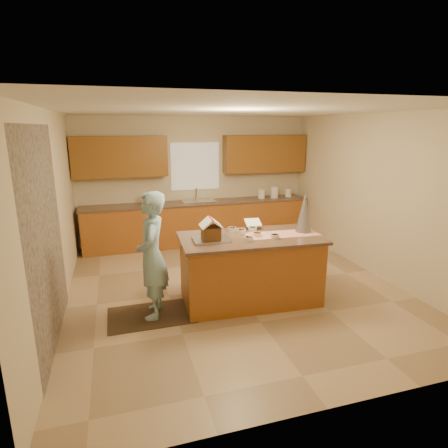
{
  "coord_description": "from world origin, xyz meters",
  "views": [
    {
      "loc": [
        -1.71,
        -5.18,
        2.46
      ],
      "look_at": [
        -0.1,
        0.2,
        1.0
      ],
      "focal_mm": 29.78,
      "sensor_mm": 36.0,
      "label": 1
    }
  ],
  "objects": [
    {
      "name": "canister_a",
      "position": [
        1.45,
        2.45,
        1.02
      ],
      "size": [
        0.15,
        0.15,
        0.21
      ],
      "primitive_type": "cylinder",
      "color": "white",
      "rests_on": "back_counter_top"
    },
    {
      "name": "back_counter_top",
      "position": [
        0.0,
        2.45,
        0.9
      ],
      "size": [
        4.85,
        0.63,
        0.04
      ],
      "primitive_type": "cube",
      "color": "brown",
      "rests_on": "back_counter_base"
    },
    {
      "name": "canister_b",
      "position": [
        1.76,
        2.45,
        1.04
      ],
      "size": [
        0.17,
        0.17,
        0.25
      ],
      "primitive_type": "cylinder",
      "color": "white",
      "rests_on": "back_counter_top"
    },
    {
      "name": "paper_towel",
      "position": [
        -1.11,
        2.45,
        1.03
      ],
      "size": [
        0.1,
        0.1,
        0.23
      ],
      "primitive_type": "cylinder",
      "color": "white",
      "rests_on": "back_counter_top"
    },
    {
      "name": "island_base",
      "position": [
        0.09,
        -0.49,
        0.47
      ],
      "size": [
        1.95,
        1.06,
        0.93
      ],
      "primitive_type": "cube",
      "rotation": [
        0.0,
        0.0,
        -0.06
      ],
      "color": "#9E5720",
      "rests_on": "floor"
    },
    {
      "name": "candy_bowls",
      "position": [
        0.12,
        -0.41,
        1.0
      ],
      "size": [
        0.59,
        0.65,
        0.06
      ],
      "color": "#E36B7A",
      "rests_on": "island_top"
    },
    {
      "name": "rug",
      "position": [
        -1.35,
        -0.55,
        0.01
      ],
      "size": [
        1.14,
        0.74,
        0.01
      ],
      "primitive_type": "cube",
      "color": "black",
      "rests_on": "floor"
    },
    {
      "name": "boy",
      "position": [
        -1.3,
        -0.55,
        0.85
      ],
      "size": [
        0.51,
        0.68,
        1.68
      ],
      "primitive_type": "imported",
      "rotation": [
        0.0,
        0.0,
        -1.76
      ],
      "color": "#8EB8C9",
      "rests_on": "rug"
    },
    {
      "name": "table_runner",
      "position": [
        0.56,
        -0.51,
        0.98
      ],
      "size": [
        1.08,
        0.44,
        0.01
      ],
      "primitive_type": "cube",
      "rotation": [
        0.0,
        0.0,
        -0.06
      ],
      "color": "red",
      "rests_on": "island_top"
    },
    {
      "name": "upper_cabinet_right",
      "position": [
        1.55,
        2.57,
        1.9
      ],
      "size": [
        1.85,
        0.35,
        0.8
      ],
      "primitive_type": "cube",
      "color": "brown",
      "rests_on": "wall_back"
    },
    {
      "name": "floor",
      "position": [
        0.0,
        0.0,
        0.0
      ],
      "size": [
        5.5,
        5.5,
        0.0
      ],
      "primitive_type": "plane",
      "color": "tan",
      "rests_on": "ground"
    },
    {
      "name": "wall_left",
      "position": [
        -2.5,
        0.0,
        1.35
      ],
      "size": [
        5.5,
        5.5,
        0.0
      ],
      "primitive_type": "plane",
      "color": "beige",
      "rests_on": "floor"
    },
    {
      "name": "wall_front",
      "position": [
        0.0,
        -2.75,
        1.35
      ],
      "size": [
        5.5,
        5.5,
        0.0
      ],
      "primitive_type": "plane",
      "color": "beige",
      "rests_on": "floor"
    },
    {
      "name": "window_curtain",
      "position": [
        0.0,
        2.72,
        1.65
      ],
      "size": [
        1.05,
        0.03,
        1.0
      ],
      "primitive_type": "cube",
      "color": "white",
      "rests_on": "wall_back"
    },
    {
      "name": "wall_right",
      "position": [
        2.5,
        0.0,
        1.35
      ],
      "size": [
        5.5,
        5.5,
        0.0
      ],
      "primitive_type": "plane",
      "color": "beige",
      "rests_on": "floor"
    },
    {
      "name": "island_top",
      "position": [
        0.09,
        -0.49,
        0.95
      ],
      "size": [
        2.04,
        1.15,
        0.04
      ],
      "primitive_type": "cube",
      "rotation": [
        0.0,
        0.0,
        -0.06
      ],
      "color": "brown",
      "rests_on": "island_base"
    },
    {
      "name": "ceiling",
      "position": [
        0.0,
        0.0,
        2.7
      ],
      "size": [
        5.5,
        5.5,
        0.0
      ],
      "primitive_type": "plane",
      "color": "silver",
      "rests_on": "floor"
    },
    {
      "name": "stone_accent",
      "position": [
        -2.48,
        -0.8,
        1.25
      ],
      "size": [
        0.0,
        2.5,
        2.5
      ],
      "primitive_type": "plane",
      "rotation": [
        1.57,
        0.0,
        1.57
      ],
      "color": "gray",
      "rests_on": "wall_left"
    },
    {
      "name": "wall_back",
      "position": [
        0.0,
        2.75,
        1.35
      ],
      "size": [
        5.5,
        5.5,
        0.0
      ],
      "primitive_type": "plane",
      "color": "beige",
      "rests_on": "floor"
    },
    {
      "name": "baking_tray",
      "position": [
        -0.49,
        -0.51,
        0.99
      ],
      "size": [
        0.51,
        0.39,
        0.03
      ],
      "primitive_type": "cube",
      "rotation": [
        0.0,
        0.0,
        -0.06
      ],
      "color": "silver",
      "rests_on": "island_top"
    },
    {
      "name": "upper_cabinet_left",
      "position": [
        -1.55,
        2.57,
        1.9
      ],
      "size": [
        1.85,
        0.35,
        0.8
      ],
      "primitive_type": "cube",
      "color": "brown",
      "rests_on": "wall_back"
    },
    {
      "name": "gingerbread_house",
      "position": [
        -0.49,
        -0.51,
        1.11
      ],
      "size": [
        0.31,
        0.31,
        0.3
      ],
      "color": "brown",
      "rests_on": "baking_tray"
    },
    {
      "name": "faucet",
      "position": [
        0.0,
        2.63,
        1.06
      ],
      "size": [
        0.03,
        0.03,
        0.28
      ],
      "primitive_type": "cylinder",
      "color": "silver",
      "rests_on": "back_counter_top"
    },
    {
      "name": "back_counter_base",
      "position": [
        0.0,
        2.45,
        0.44
      ],
      "size": [
        4.8,
        0.6,
        0.88
      ],
      "primitive_type": "cube",
      "color": "#9E5720",
      "rests_on": "floor"
    },
    {
      "name": "cookbook",
      "position": [
        0.27,
        -0.09,
        1.07
      ],
      "size": [
        0.24,
        0.19,
        0.1
      ],
      "primitive_type": "cube",
      "rotation": [
        -1.13,
        0.0,
        -0.06
      ],
      "color": "white",
      "rests_on": "island_top"
    },
    {
      "name": "tinsel_tree",
      "position": [
        0.92,
        -0.48,
        1.26
      ],
      "size": [
        0.25,
        0.25,
        0.58
      ],
      "primitive_type": "cone",
      "rotation": [
        0.0,
        0.0,
        -0.06
      ],
      "color": "silver",
      "rests_on": "island_top"
    },
    {
      "name": "canister_c",
      "position": [
        2.11,
        2.45,
        1.01
      ],
      "size": [
        0.13,
        0.13,
        0.19
      ],
      "primitive_type": "cylinder",
      "color": "white",
      "rests_on": "back_counter_top"
    },
    {
      "name": "sink",
      "position": [
        0.0,
        2.45,
        0.89
      ],
      "size": [
        0.7,
        0.45,
        0.12
      ],
      "primitive_type": "cube",
      "color": "silver",
      "rests_on": "back_counter_top"
    }
  ]
}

